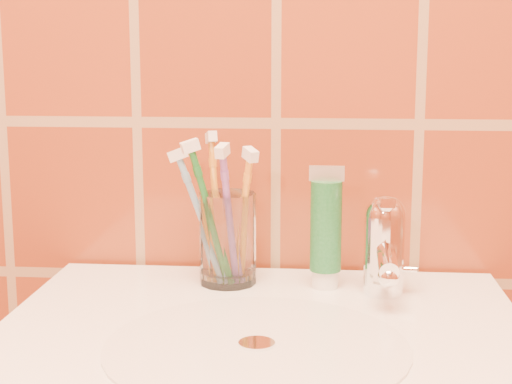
# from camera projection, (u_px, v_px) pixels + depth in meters

# --- Properties ---
(glass_tumbler) EXTENTS (0.08, 0.08, 0.11)m
(glass_tumbler) POSITION_uv_depth(u_px,v_px,m) (228.00, 238.00, 0.96)
(glass_tumbler) COLOR white
(glass_tumbler) RESTS_ON pedestal_sink
(toothpaste_tube) EXTENTS (0.04, 0.04, 0.15)m
(toothpaste_tube) POSITION_uv_depth(u_px,v_px,m) (326.00, 231.00, 0.94)
(toothpaste_tube) COLOR white
(toothpaste_tube) RESTS_ON pedestal_sink
(faucet) EXTENTS (0.05, 0.11, 0.12)m
(faucet) POSITION_uv_depth(u_px,v_px,m) (385.00, 242.00, 0.92)
(faucet) COLOR white
(faucet) RESTS_ON pedestal_sink
(toothbrush_0) EXTENTS (0.06, 0.11, 0.19)m
(toothbrush_0) POSITION_uv_depth(u_px,v_px,m) (229.00, 217.00, 0.94)
(toothbrush_0) COLOR #844DA7
(toothbrush_0) RESTS_ON glass_tumbler
(toothbrush_1) EXTENTS (0.08, 0.12, 0.20)m
(toothbrush_1) POSITION_uv_depth(u_px,v_px,m) (216.00, 208.00, 0.98)
(toothbrush_1) COLOR orange
(toothbrush_1) RESTS_ON glass_tumbler
(toothbrush_2) EXTENTS (0.11, 0.10, 0.19)m
(toothbrush_2) POSITION_uv_depth(u_px,v_px,m) (211.00, 215.00, 0.94)
(toothbrush_2) COLOR #1B6828
(toothbrush_2) RESTS_ON glass_tumbler
(toothbrush_3) EXTENTS (0.12, 0.10, 0.18)m
(toothbrush_3) POSITION_uv_depth(u_px,v_px,m) (202.00, 218.00, 0.96)
(toothbrush_3) COLOR #76A6D1
(toothbrush_3) RESTS_ON glass_tumbler
(toothbrush_4) EXTENTS (0.10, 0.11, 0.19)m
(toothbrush_4) POSITION_uv_depth(u_px,v_px,m) (242.00, 218.00, 0.95)
(toothbrush_4) COLOR orange
(toothbrush_4) RESTS_ON glass_tumbler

